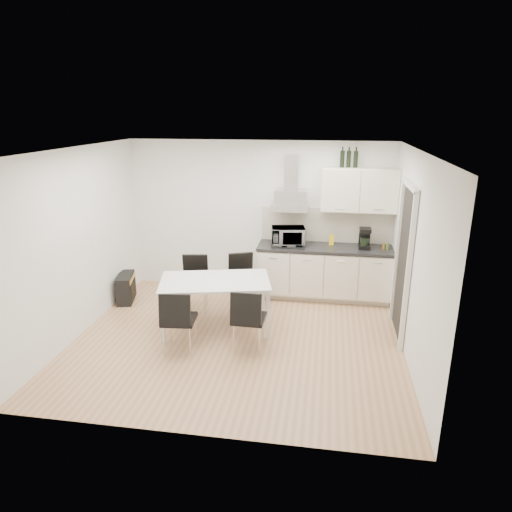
{
  "coord_description": "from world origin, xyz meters",
  "views": [
    {
      "loc": [
        1.15,
        -5.61,
        3.07
      ],
      "look_at": [
        0.19,
        0.44,
        1.1
      ],
      "focal_mm": 32.0,
      "sensor_mm": 36.0,
      "label": 1
    }
  ],
  "objects_px": {
    "kitchenette": "(327,251)",
    "floor_speaker": "(248,281)",
    "chair_far_left": "(195,284)",
    "guitar_amp": "(126,288)",
    "chair_far_right": "(243,282)",
    "chair_near_left": "(179,320)",
    "dining_table": "(215,285)",
    "chair_near_right": "(249,319)"
  },
  "relations": [
    {
      "from": "kitchenette",
      "to": "chair_near_left",
      "type": "distance_m",
      "value": 2.88
    },
    {
      "from": "chair_near_left",
      "to": "chair_near_right",
      "type": "height_order",
      "value": "same"
    },
    {
      "from": "kitchenette",
      "to": "floor_speaker",
      "type": "height_order",
      "value": "kitchenette"
    },
    {
      "from": "chair_far_left",
      "to": "floor_speaker",
      "type": "relative_size",
      "value": 3.08
    },
    {
      "from": "dining_table",
      "to": "kitchenette",
      "type": "bearing_deg",
      "value": 29.03
    },
    {
      "from": "chair_near_left",
      "to": "dining_table",
      "type": "bearing_deg",
      "value": 60.84
    },
    {
      "from": "chair_far_right",
      "to": "chair_near_right",
      "type": "xyz_separation_m",
      "value": [
        0.33,
        -1.32,
        0.0
      ]
    },
    {
      "from": "floor_speaker",
      "to": "chair_far_left",
      "type": "bearing_deg",
      "value": -147.39
    },
    {
      "from": "chair_far_left",
      "to": "chair_near_left",
      "type": "height_order",
      "value": "same"
    },
    {
      "from": "kitchenette",
      "to": "dining_table",
      "type": "distance_m",
      "value": 2.12
    },
    {
      "from": "chair_far_left",
      "to": "floor_speaker",
      "type": "bearing_deg",
      "value": -132.81
    },
    {
      "from": "guitar_amp",
      "to": "chair_near_right",
      "type": "bearing_deg",
      "value": -43.43
    },
    {
      "from": "chair_far_right",
      "to": "chair_near_right",
      "type": "distance_m",
      "value": 1.36
    },
    {
      "from": "chair_far_right",
      "to": "guitar_amp",
      "type": "relative_size",
      "value": 1.48
    },
    {
      "from": "chair_near_left",
      "to": "guitar_amp",
      "type": "relative_size",
      "value": 1.48
    },
    {
      "from": "dining_table",
      "to": "guitar_amp",
      "type": "distance_m",
      "value": 1.94
    },
    {
      "from": "floor_speaker",
      "to": "chair_near_right",
      "type": "bearing_deg",
      "value": -103.82
    },
    {
      "from": "chair_near_right",
      "to": "kitchenette",
      "type": "bearing_deg",
      "value": 64.97
    },
    {
      "from": "dining_table",
      "to": "chair_far_left",
      "type": "distance_m",
      "value": 0.77
    },
    {
      "from": "guitar_amp",
      "to": "floor_speaker",
      "type": "xyz_separation_m",
      "value": [
        1.93,
        0.85,
        -0.09
      ]
    },
    {
      "from": "chair_far_right",
      "to": "chair_near_left",
      "type": "bearing_deg",
      "value": 47.6
    },
    {
      "from": "kitchenette",
      "to": "chair_far_left",
      "type": "relative_size",
      "value": 2.86
    },
    {
      "from": "dining_table",
      "to": "guitar_amp",
      "type": "height_order",
      "value": "dining_table"
    },
    {
      "from": "dining_table",
      "to": "chair_near_right",
      "type": "xyz_separation_m",
      "value": [
        0.59,
        -0.54,
        -0.24
      ]
    },
    {
      "from": "dining_table",
      "to": "chair_far_right",
      "type": "height_order",
      "value": "chair_far_right"
    },
    {
      "from": "kitchenette",
      "to": "guitar_amp",
      "type": "height_order",
      "value": "kitchenette"
    },
    {
      "from": "kitchenette",
      "to": "floor_speaker",
      "type": "xyz_separation_m",
      "value": [
        -1.36,
        0.17,
        -0.69
      ]
    },
    {
      "from": "chair_near_left",
      "to": "guitar_amp",
      "type": "height_order",
      "value": "chair_near_left"
    },
    {
      "from": "chair_far_left",
      "to": "chair_far_right",
      "type": "xyz_separation_m",
      "value": [
        0.74,
        0.22,
        0.0
      ]
    },
    {
      "from": "chair_near_right",
      "to": "floor_speaker",
      "type": "bearing_deg",
      "value": 101.68
    },
    {
      "from": "kitchenette",
      "to": "chair_near_right",
      "type": "relative_size",
      "value": 2.86
    },
    {
      "from": "dining_table",
      "to": "chair_near_left",
      "type": "xyz_separation_m",
      "value": [
        -0.31,
        -0.72,
        -0.24
      ]
    },
    {
      "from": "chair_far_right",
      "to": "chair_near_left",
      "type": "relative_size",
      "value": 1.0
    },
    {
      "from": "chair_near_left",
      "to": "guitar_amp",
      "type": "distance_m",
      "value": 2.05
    },
    {
      "from": "chair_far_left",
      "to": "floor_speaker",
      "type": "height_order",
      "value": "chair_far_left"
    },
    {
      "from": "chair_far_left",
      "to": "guitar_amp",
      "type": "height_order",
      "value": "chair_far_left"
    },
    {
      "from": "kitchenette",
      "to": "chair_near_left",
      "type": "height_order",
      "value": "kitchenette"
    },
    {
      "from": "chair_near_right",
      "to": "floor_speaker",
      "type": "distance_m",
      "value": 2.19
    },
    {
      "from": "chair_near_right",
      "to": "floor_speaker",
      "type": "xyz_separation_m",
      "value": [
        -0.38,
        2.13,
        -0.3
      ]
    },
    {
      "from": "kitchenette",
      "to": "guitar_amp",
      "type": "relative_size",
      "value": 4.24
    },
    {
      "from": "dining_table",
      "to": "chair_far_right",
      "type": "distance_m",
      "value": 0.85
    },
    {
      "from": "chair_far_left",
      "to": "guitar_amp",
      "type": "bearing_deg",
      "value": -17.88
    }
  ]
}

